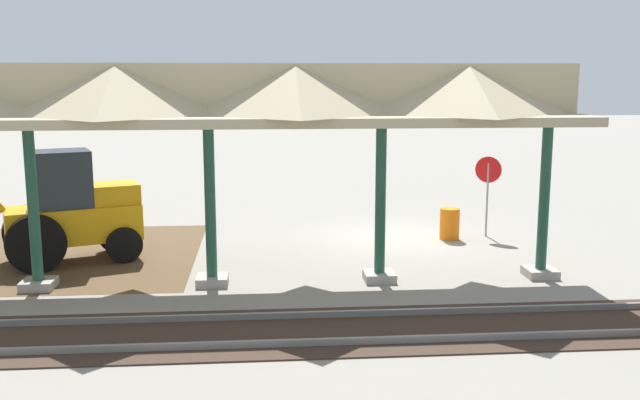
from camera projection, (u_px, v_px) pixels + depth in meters
name	position (u px, v px, depth m)	size (l,w,h in m)	color
ground_plane	(395.00, 238.00, 20.55)	(120.00, 120.00, 0.00)	gray
dirt_work_zone	(0.00, 257.00, 18.43)	(10.15, 7.00, 0.01)	brown
platform_canopy	(207.00, 98.00, 15.30)	(16.39, 3.20, 4.90)	#9E998E
rail_tracks	(469.00, 326.00, 13.28)	(60.00, 2.58, 0.15)	slate
stop_sign	(488.00, 179.00, 20.53)	(0.66, 0.42, 2.34)	gray
backhoe	(67.00, 212.00, 17.76)	(5.12, 2.91, 2.82)	orange
traffic_barrel	(450.00, 224.00, 20.35)	(0.56, 0.56, 0.90)	orange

